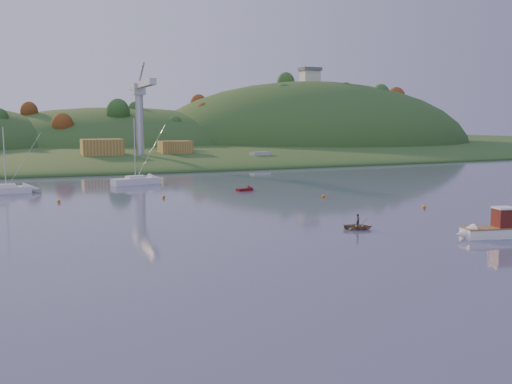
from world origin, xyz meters
name	(u,v)px	position (x,y,z in m)	size (l,w,h in m)	color
ground	(396,263)	(0.00, 0.00, 0.00)	(500.00, 500.00, 0.00)	#373C5A
far_shore	(88,148)	(0.00, 230.00, 0.00)	(620.00, 220.00, 1.50)	#25441B
shore_slope	(110,156)	(0.00, 165.00, 0.00)	(640.00, 150.00, 7.00)	#25441B
hill_center	(118,150)	(10.00, 210.00, 0.00)	(140.00, 120.00, 36.00)	#25441B
hill_right	(309,148)	(95.00, 195.00, 0.00)	(150.00, 130.00, 60.00)	#25441B
hilltop_house	(310,74)	(95.00, 195.00, 33.40)	(9.00, 7.00, 6.45)	beige
hillside_trees	(102,153)	(0.00, 185.00, 0.00)	(280.00, 50.00, 32.00)	#19471C
wharf	(150,160)	(5.00, 122.00, 1.20)	(42.00, 16.00, 2.40)	slate
shed_west	(102,148)	(-8.00, 123.00, 4.80)	(11.00, 8.00, 4.80)	olive
shed_east	(175,148)	(13.00, 124.00, 4.40)	(9.00, 7.00, 4.00)	olive
dock_crane	(140,103)	(2.00, 118.39, 17.17)	(3.20, 28.00, 20.30)	#B7B7BC
fishing_boat	(486,229)	(14.96, 5.09, 0.93)	(6.90, 3.33, 4.23)	white
sailboat_near	(6,189)	(-31.71, 64.69, 0.72)	(8.02, 2.44, 11.12)	silver
sailboat_far	(136,180)	(-8.98, 69.87, 0.80)	(9.48, 4.93, 12.61)	white
canoe	(358,226)	(5.35, 14.28, 0.33)	(2.28, 3.20, 0.66)	olive
paddler	(358,223)	(5.35, 14.28, 0.75)	(0.55, 0.36, 1.50)	black
red_tender	(248,189)	(7.32, 52.63, 0.24)	(3.63, 1.97, 1.17)	#5F0D11
work_vessel	(260,159)	(35.00, 111.92, 1.21)	(13.57, 6.02, 3.38)	slate
buoy_0	(424,207)	(22.22, 23.72, 0.25)	(0.50, 0.50, 0.50)	orange
buoy_1	(323,196)	(14.97, 39.26, 0.25)	(0.50, 0.50, 0.50)	orange
buoy_2	(59,201)	(-24.29, 49.40, 0.25)	(0.50, 0.50, 0.50)	orange
buoy_3	(164,197)	(-8.72, 48.09, 0.25)	(0.50, 0.50, 0.50)	orange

